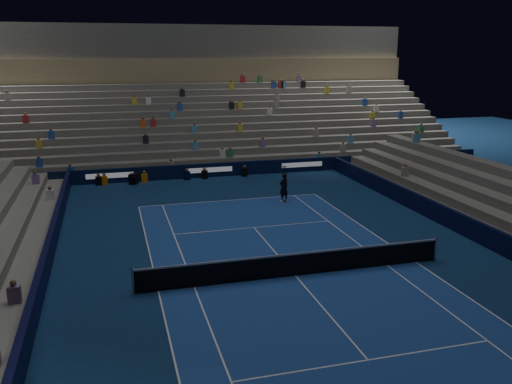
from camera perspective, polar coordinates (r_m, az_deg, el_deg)
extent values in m
plane|color=#0C264D|center=(22.13, 4.18, -8.82)|extent=(90.00, 90.00, 0.00)
cube|color=navy|center=(22.13, 4.18, -8.81)|extent=(10.97, 23.77, 0.01)
cube|color=black|center=(39.12, -4.87, 2.32)|extent=(44.00, 0.25, 1.00)
cube|color=black|center=(26.63, 24.36, -4.87)|extent=(0.25, 37.00, 1.00)
cube|color=black|center=(21.00, -22.02, -9.75)|extent=(0.25, 37.00, 1.00)
cube|color=#605F5B|center=(40.13, -5.13, 2.26)|extent=(44.00, 1.00, 0.50)
cube|color=#605F5B|center=(41.04, -5.39, 2.89)|extent=(44.00, 1.00, 1.00)
cube|color=#605F5B|center=(41.96, -5.64, 3.49)|extent=(44.00, 1.00, 1.50)
cube|color=#605F5B|center=(42.88, -5.88, 4.06)|extent=(44.00, 1.00, 2.00)
cube|color=#605F5B|center=(43.81, -6.10, 4.61)|extent=(44.00, 1.00, 2.50)
cube|color=#605F5B|center=(44.74, -6.32, 5.14)|extent=(44.00, 1.00, 3.00)
cube|color=#605F5B|center=(45.68, -6.54, 5.64)|extent=(44.00, 1.00, 3.50)
cube|color=#605F5B|center=(46.62, -6.74, 6.13)|extent=(44.00, 1.00, 4.00)
cube|color=#605F5B|center=(47.56, -6.94, 6.59)|extent=(44.00, 1.00, 4.50)
cube|color=#605F5B|center=(48.51, -7.12, 7.04)|extent=(44.00, 1.00, 5.00)
cube|color=#605F5B|center=(49.46, -7.31, 7.47)|extent=(44.00, 1.00, 5.50)
cube|color=#605F5B|center=(50.41, -7.48, 7.88)|extent=(44.00, 1.00, 6.00)
cube|color=#897854|center=(51.20, -7.81, 12.58)|extent=(44.00, 0.60, 2.20)
cube|color=#4B4B48|center=(52.57, -8.13, 15.45)|extent=(44.00, 2.40, 3.00)
cube|color=slate|center=(21.22, -24.13, -10.45)|extent=(1.00, 37.00, 0.50)
cylinder|color=#B2B2B7|center=(20.80, -12.88, -9.09)|extent=(0.10, 0.10, 1.10)
cylinder|color=#B2B2B7|center=(24.69, 18.42, -5.65)|extent=(0.10, 0.10, 1.10)
cube|color=black|center=(21.95, 4.20, -7.74)|extent=(12.80, 0.03, 0.90)
cube|color=white|center=(21.77, 4.22, -6.55)|extent=(12.80, 0.04, 0.08)
imported|color=black|center=(32.39, 2.95, 0.49)|extent=(0.77, 0.66, 1.79)
cube|color=black|center=(37.89, -12.79, 1.36)|extent=(0.72, 0.78, 0.69)
cylinder|color=black|center=(37.36, -12.77, 1.50)|extent=(0.28, 0.38, 0.16)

